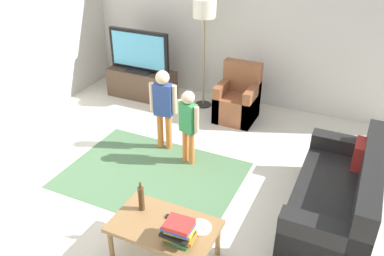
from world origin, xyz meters
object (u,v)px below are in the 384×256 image
Objects in this scene: tv at (139,51)px; bottle at (141,198)px; couch at (341,200)px; plate at (200,227)px; floor_lamp at (205,14)px; tv_remote at (175,217)px; book_stack at (179,231)px; child_near_tv at (163,103)px; armchair at (238,101)px; tv_stand at (142,84)px; coffee_table at (164,228)px; child_center at (188,121)px.

tv is 3.52m from bottle.
plate is at bearing -134.73° from couch.
tv is at bearing 121.69° from bottle.
tv_remote is at bearing -71.09° from floor_lamp.
couch is (3.60, -1.83, -0.56)m from tv.
tv is 3.42× the size of bottle.
floor_lamp reaches higher than tv_remote.
book_stack is at bearing -68.90° from tv_remote.
plate is at bearing -52.52° from child_near_tv.
armchair is at bearing 63.84° from child_near_tv.
tv_stand is 5.45× the size of plate.
bottle reaches higher than coffee_table.
child_center is 1.72m from plate.
floor_lamp is 3.38m from bottle.
floor_lamp reaches higher than child_center.
tv_stand is 0.60m from tv.
tv_remote is (0.56, -1.47, -0.19)m from child_center.
bottle reaches higher than tv_remote.
child_near_tv is 1.82m from bottle.
armchair is 1.43m from floor_lamp.
tv_stand is at bearing 121.51° from bottle.
couch is at bearing -12.47° from child_near_tv.
tv_stand is at bearing 178.74° from armchair.
tv_stand is 2.25m from child_center.
couch is 1.92m from coffee_table.
child_near_tv is (-2.43, 0.54, 0.40)m from couch.
child_near_tv reaches higher than couch.
child_near_tv is 2.14m from plate.
tv_remote is 0.27m from plate.
book_stack is at bearing -53.61° from tv.
plate is at bearing -18.26° from tv_remote.
child_near_tv is at bearing -47.96° from tv.
child_center is (-1.97, 0.35, 0.33)m from couch.
tv_remote is at bearing 125.13° from book_stack.
couch is at bearing 45.27° from plate.
child_near_tv is at bearing 127.48° from plate.
plate is (0.66, -2.96, 0.13)m from armchair.
child_center is at bearing 113.05° from book_stack.
book_stack is at bearing -66.95° from child_center.
tv_stand is at bearing 152.73° from couch.
plate reaches higher than coffee_table.
tv reaches higher than child_near_tv.
coffee_table is 4.55× the size of plate.
couch reaches higher than tv_stand.
bottle is 0.37m from tv_remote.
tv reaches higher than tv_remote.
bottle is at bearing 169.24° from tv_remote.
tv is 4.08m from couch.
couch is 2.00× the size of armchair.
child_center is at bearing 170.02° from couch.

